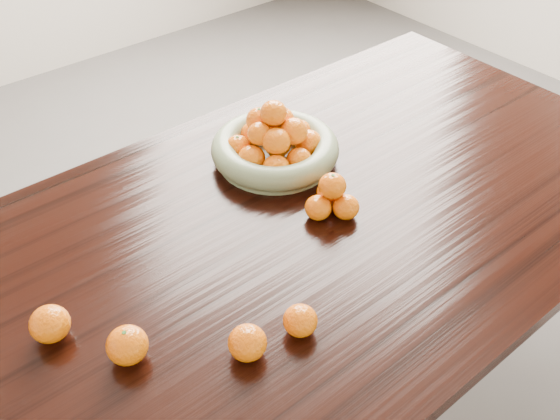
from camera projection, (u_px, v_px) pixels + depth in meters
dining_table at (279, 261)px, 1.41m from camera, size 2.00×1.00×0.75m
fruit_bowl at (275, 146)px, 1.52m from camera, size 0.31×0.31×0.16m
orange_pyramid at (332, 198)px, 1.37m from camera, size 0.12×0.12×0.10m
loose_orange_0 at (127, 345)px, 1.07m from camera, size 0.07×0.07×0.07m
loose_orange_1 at (247, 343)px, 1.08m from camera, size 0.07×0.07×0.06m
loose_orange_2 at (300, 321)px, 1.12m from camera, size 0.06×0.06×0.06m
loose_orange_3 at (50, 324)px, 1.11m from camera, size 0.07×0.07×0.07m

